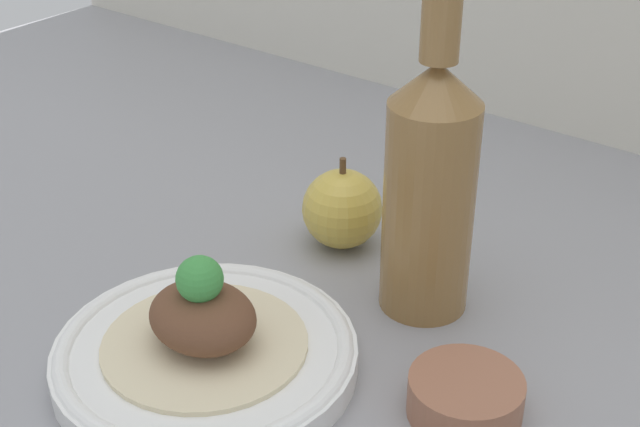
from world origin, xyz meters
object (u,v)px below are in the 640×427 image
Objects in this scene: dipping_bowl at (465,397)px; apple at (342,209)px; plated_food at (203,320)px; cider_bottle at (431,177)px; plate at (206,354)px.

apple is at bearing 147.58° from dipping_bowl.
cider_bottle is (8.02, 16.89, 7.18)cm from plated_food.
plated_food is at bearing -156.91° from dipping_bowl.
dipping_bowl is (17.42, 7.43, 0.21)cm from plate.
apple is (-2.72, 20.21, -0.72)cm from plated_food.
dipping_bowl is at bearing 23.09° from plate.
apple is 1.08× the size of dipping_bowl.
apple is at bearing 97.66° from plate.
cider_bottle is 13.74cm from apple.
cider_bottle reaches higher than plate.
cider_bottle reaches higher than apple.
plate is 0.73× the size of cider_bottle.
plated_food is 1.75× the size of apple.
plate is at bearing -82.34° from apple.
cider_bottle is 3.84× the size of dipping_bowl.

